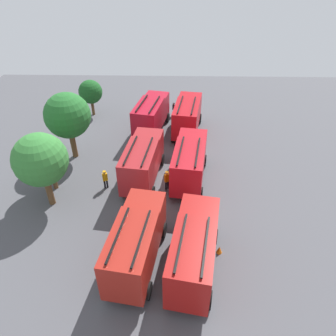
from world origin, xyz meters
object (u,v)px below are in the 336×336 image
firefighter_2 (174,109)px  firefighter_3 (186,147)px  tree_0 (40,160)px  tree_1 (48,157)px  firefighter_1 (167,179)px  firefighter_4 (184,206)px  fire_truck_1 (190,161)px  fire_truck_3 (136,241)px  fire_truck_5 (151,114)px  fire_truck_4 (143,160)px  tree_2 (68,116)px  traffic_cone_0 (219,250)px  firefighter_0 (105,179)px  tree_3 (90,92)px  fire_truck_0 (194,248)px  fire_truck_2 (187,115)px

firefighter_2 → firefighter_3: 8.85m
tree_0 → tree_1: 2.26m
firefighter_1 → firefighter_4: size_ratio=1.06×
fire_truck_1 → firefighter_3: fire_truck_1 is taller
fire_truck_3 → tree_0: 9.78m
tree_1 → fire_truck_5: bearing=-36.7°
fire_truck_4 → firefighter_1: bearing=-112.0°
firefighter_2 → tree_0: bearing=41.2°
firefighter_1 → tree_2: tree_2 is taller
firefighter_4 → traffic_cone_0: bearing=-118.8°
fire_truck_4 → firefighter_3: fire_truck_4 is taller
fire_truck_1 → fire_truck_5: bearing=31.1°
tree_0 → fire_truck_1: bearing=-74.0°
fire_truck_3 → traffic_cone_0: bearing=-70.9°
firefighter_2 → tree_2: 13.92m
firefighter_3 → tree_2: tree_2 is taller
fire_truck_5 → tree_1: size_ratio=1.59×
fire_truck_4 → firefighter_0: (-1.15, 3.17, -1.16)m
fire_truck_5 → firefighter_4: bearing=-154.5°
firefighter_0 → firefighter_1: firefighter_1 is taller
firefighter_4 → tree_1: 11.73m
fire_truck_5 → firefighter_4: size_ratio=4.42×
fire_truck_5 → firefighter_2: (4.00, -2.44, -1.22)m
firefighter_3 → tree_2: 11.65m
firefighter_2 → traffic_cone_0: 21.31m
firefighter_4 → tree_3: (17.57, 10.94, 1.98)m
tree_1 → tree_2: tree_2 is taller
fire_truck_1 → fire_truck_5: same height
tree_1 → firefighter_0: bearing=-88.3°
fire_truck_0 → tree_2: tree_2 is taller
fire_truck_1 → fire_truck_2: same height
firefighter_2 → firefighter_3: firefighter_2 is taller
fire_truck_3 → tree_2: size_ratio=1.13×
tree_3 → tree_1: bearing=179.4°
firefighter_4 → tree_2: (8.15, 10.71, 3.49)m
tree_2 → tree_0: bearing=179.6°
tree_0 → tree_2: (7.00, -0.05, 0.18)m
fire_truck_4 → firefighter_3: size_ratio=4.64×
fire_truck_1 → firefighter_4: (-4.39, 0.50, -1.20)m
fire_truck_2 → firefighter_2: fire_truck_2 is taller
fire_truck_3 → tree_0: size_ratio=1.18×
firefighter_0 → traffic_cone_0: (-6.85, -9.06, -0.71)m
fire_truck_4 → firefighter_2: bearing=-3.7°
fire_truck_5 → tree_2: 9.30m
firefighter_3 → traffic_cone_0: firefighter_3 is taller
traffic_cone_0 → firefighter_0: bearing=52.9°
fire_truck_2 → firefighter_4: 13.31m
fire_truck_3 → firefighter_0: 8.70m
fire_truck_2 → fire_truck_3: bearing=176.5°
firefighter_3 → firefighter_4: 8.70m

